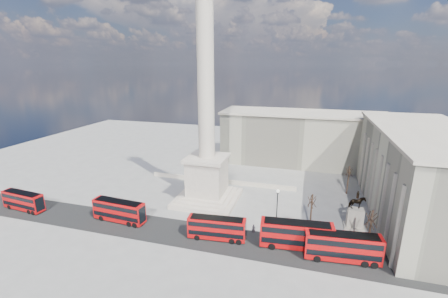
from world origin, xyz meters
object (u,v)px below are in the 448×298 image
equestrian_statue (355,215)px  pedestrian_walking (254,229)px  red_bus_d (343,247)px  red_bus_a (119,211)px  pedestrian_standing (357,236)px  pedestrian_crossing (239,223)px  red_bus_e (23,201)px  victorian_lamp (277,204)px  red_bus_b (217,228)px  red_bus_c (297,235)px  nelsons_column (207,148)px

equestrian_statue → pedestrian_walking: size_ratio=4.04×
red_bus_d → red_bus_a: bearing=173.2°
red_bus_a → pedestrian_walking: size_ratio=5.84×
pedestrian_standing → pedestrian_crossing: 21.89m
pedestrian_walking → red_bus_e: bearing=-176.3°
victorian_lamp → pedestrian_walking: size_ratio=3.79×
pedestrian_standing → pedestrian_crossing: (-21.86, -1.17, -0.07)m
pedestrian_standing → red_bus_e: bearing=-22.4°
red_bus_e → equestrian_statue: bearing=15.1°
red_bus_b → red_bus_e: (-44.31, -0.75, -0.07)m
red_bus_e → pedestrian_walking: 50.61m
red_bus_a → pedestrian_walking: red_bus_a is taller
red_bus_b → equestrian_statue: bearing=19.0°
equestrian_statue → pedestrian_standing: equestrian_statue is taller
victorian_lamp → pedestrian_walking: 7.20m
red_bus_a → red_bus_d: bearing=2.5°
red_bus_c → equestrian_statue: 14.65m
victorian_lamp → red_bus_a: bearing=-165.4°
red_bus_c → equestrian_statue: equestrian_statue is taller
red_bus_b → pedestrian_standing: size_ratio=6.36×
red_bus_b → red_bus_c: (14.07, 1.05, 0.37)m
pedestrian_standing → red_bus_d: bearing=36.5°
red_bus_a → red_bus_e: size_ratio=1.08×
nelsons_column → equestrian_statue: nelsons_column is taller
nelsons_column → equestrian_statue: size_ratio=6.39×
red_bus_e → pedestrian_standing: 69.35m
red_bus_b → pedestrian_walking: bearing=24.7°
pedestrian_crossing → pedestrian_walking: bearing=-131.0°
pedestrian_standing → pedestrian_crossing: bearing=-25.3°
equestrian_statue → pedestrian_standing: (-0.05, -4.69, -1.84)m
red_bus_b → red_bus_d: size_ratio=0.89×
red_bus_e → pedestrian_crossing: red_bus_e is taller
nelsons_column → pedestrian_crossing: nelsons_column is taller
nelsons_column → red_bus_e: nelsons_column is taller
pedestrian_standing → red_bus_c: bearing=-1.3°
red_bus_a → pedestrian_standing: bearing=11.1°
victorian_lamp → pedestrian_crossing: 8.58m
pedestrian_crossing → red_bus_e: bearing=84.3°
red_bus_d → equestrian_statue: size_ratio=1.55×
red_bus_b → red_bus_c: red_bus_c is taller
pedestrian_walking → red_bus_b: bearing=-151.2°
red_bus_b → red_bus_e: bearing=175.7°
pedestrian_walking → pedestrian_standing: pedestrian_walking is taller
victorian_lamp → red_bus_d: bearing=-37.9°
red_bus_b → pedestrian_standing: red_bus_b is taller
red_bus_c → red_bus_b: bearing=179.3°
red_bus_b → red_bus_c: 14.12m
red_bus_b → equestrian_statue: size_ratio=1.37×
pedestrian_walking → pedestrian_standing: bearing=7.8°
red_bus_c → red_bus_e: size_ratio=1.20×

